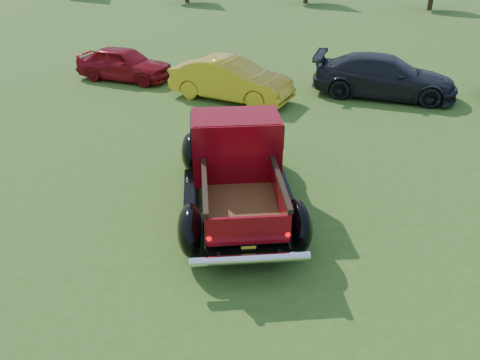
{
  "coord_description": "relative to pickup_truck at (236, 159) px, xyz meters",
  "views": [
    {
      "loc": [
        2.09,
        -7.38,
        5.37
      ],
      "look_at": [
        0.05,
        0.2,
        1.07
      ],
      "focal_mm": 35.0,
      "sensor_mm": 36.0,
      "label": 1
    }
  ],
  "objects": [
    {
      "name": "show_car_yellow",
      "position": [
        -1.93,
        6.35,
        -0.21
      ],
      "size": [
        4.45,
        2.29,
        1.4
      ],
      "primitive_type": "imported",
      "rotation": [
        0.0,
        0.0,
        1.37
      ],
      "color": "gold",
      "rests_on": "ground"
    },
    {
      "name": "show_car_grey",
      "position": [
        3.14,
        8.07,
        -0.2
      ],
      "size": [
        4.98,
        2.18,
        1.42
      ],
      "primitive_type": "imported",
      "rotation": [
        0.0,
        0.0,
        1.53
      ],
      "color": "black",
      "rests_on": "ground"
    },
    {
      "name": "pickup_truck",
      "position": [
        0.0,
        0.0,
        0.0
      ],
      "size": [
        3.79,
        5.49,
        1.91
      ],
      "rotation": [
        0.0,
        0.0,
        0.35
      ],
      "color": "black",
      "rests_on": "ground"
    },
    {
      "name": "show_car_red",
      "position": [
        -6.59,
        7.52,
        -0.27
      ],
      "size": [
        3.85,
        1.81,
        1.28
      ],
      "primitive_type": "imported",
      "rotation": [
        0.0,
        0.0,
        1.49
      ],
      "color": "maroon",
      "rests_on": "ground"
    },
    {
      "name": "ground",
      "position": [
        0.36,
        -1.35,
        -0.91
      ],
      "size": [
        120.0,
        120.0,
        0.0
      ],
      "primitive_type": "plane",
      "color": "#365618",
      "rests_on": "ground"
    }
  ]
}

